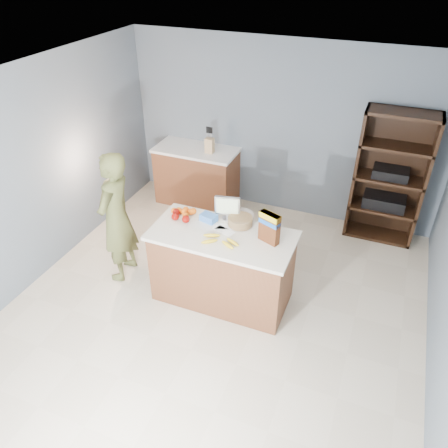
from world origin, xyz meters
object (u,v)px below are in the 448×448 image
at_px(counter_peninsula, 222,269).
at_px(cereal_box, 270,226).
at_px(person, 116,218).
at_px(shelving_unit, 389,179).
at_px(tv, 227,207).

xyz_separation_m(counter_peninsula, cereal_box, (0.50, 0.06, 0.68)).
relative_size(counter_peninsula, person, 0.95).
bearing_deg(person, cereal_box, 88.19).
distance_m(shelving_unit, tv, 2.39).
bearing_deg(counter_peninsula, person, -177.63).
bearing_deg(shelving_unit, person, -143.66).
height_order(counter_peninsula, cereal_box, cereal_box).
relative_size(shelving_unit, tv, 6.38).
distance_m(tv, cereal_box, 0.61).
relative_size(counter_peninsula, shelving_unit, 0.87).
distance_m(counter_peninsula, person, 1.37).
bearing_deg(tv, cereal_box, -23.30).
relative_size(shelving_unit, cereal_box, 5.29).
distance_m(counter_peninsula, tv, 0.71).
bearing_deg(counter_peninsula, cereal_box, 6.99).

